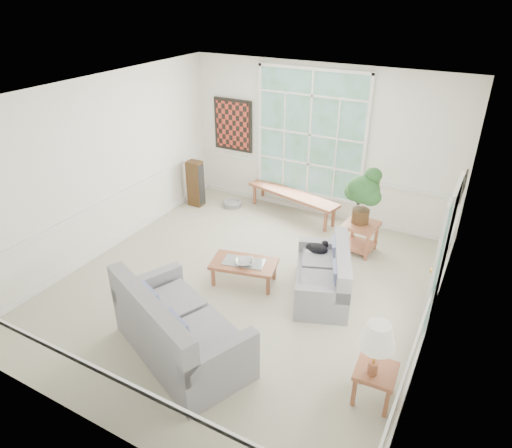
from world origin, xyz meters
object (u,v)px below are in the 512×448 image
(loveseat_right, at_px, (322,271))
(end_table, at_px, (360,237))
(loveseat_front, at_px, (181,321))
(side_table, at_px, (374,384))
(coffee_table, at_px, (244,272))

(loveseat_right, distance_m, end_table, 1.51)
(loveseat_right, height_order, loveseat_front, loveseat_front)
(side_table, bearing_deg, coffee_table, 152.04)
(loveseat_front, height_order, side_table, loveseat_front)
(loveseat_right, relative_size, side_table, 3.21)
(loveseat_front, relative_size, side_table, 4.18)
(end_table, distance_m, side_table, 3.32)
(loveseat_front, distance_m, coffee_table, 1.77)
(loveseat_right, xyz_separation_m, end_table, (0.14, 1.49, -0.12))
(loveseat_front, bearing_deg, coffee_table, 116.19)
(loveseat_right, bearing_deg, loveseat_front, -139.40)
(loveseat_right, distance_m, loveseat_front, 2.33)
(loveseat_front, height_order, end_table, loveseat_front)
(loveseat_front, height_order, coffee_table, loveseat_front)
(coffee_table, relative_size, end_table, 1.83)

